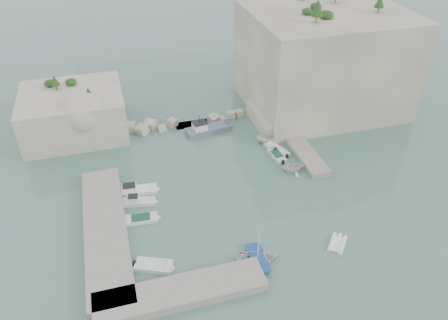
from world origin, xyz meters
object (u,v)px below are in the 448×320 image
object	(u,v)px
motorboat_c	(141,221)
motorboat_b	(139,203)
rowboat	(258,261)
tender_east_a	(292,171)
inflatable_dinghy	(337,245)
work_boat	(209,131)
tender_east_d	(270,142)
motorboat_a	(136,192)
tender_east_c	(277,151)
tender_east_b	(277,157)
motorboat_e	(154,267)

from	to	relation	value
motorboat_c	motorboat_b	distance (m)	3.43
rowboat	tender_east_a	xyz separation A→B (m)	(10.69, 14.85, 0.00)
inflatable_dinghy	work_boat	world-z (taller)	work_boat
inflatable_dinghy	tender_east_d	distance (m)	23.42
motorboat_c	motorboat_a	bearing A→B (deg)	94.02
tender_east_d	work_boat	bearing A→B (deg)	60.32
tender_east_a	tender_east_c	size ratio (longest dim) A/B	0.77
rowboat	tender_east_b	xyz separation A→B (m)	(9.86, 18.90, 0.00)
tender_east_a	work_boat	distance (m)	16.84
rowboat	tender_east_c	xyz separation A→B (m)	(10.45, 20.41, 0.00)
motorboat_c	tender_east_c	xyz separation A→B (m)	(22.38, 10.06, 0.00)
tender_east_b	motorboat_e	bearing A→B (deg)	121.82
motorboat_b	tender_east_b	world-z (taller)	motorboat_b
tender_east_c	tender_east_d	size ratio (longest dim) A/B	1.07
motorboat_e	inflatable_dinghy	distance (m)	21.63
motorboat_a	tender_east_a	bearing A→B (deg)	1.57
inflatable_dinghy	motorboat_a	bearing A→B (deg)	93.66
motorboat_c	motorboat_b	bearing A→B (deg)	92.56
motorboat_e	rowboat	bearing A→B (deg)	11.78
tender_east_a	tender_east_b	xyz separation A→B (m)	(-0.83, 4.05, 0.00)
inflatable_dinghy	tender_east_a	size ratio (longest dim) A/B	0.88
motorboat_e	inflatable_dinghy	xyz separation A→B (m)	(21.48, -2.55, 0.00)
rowboat	inflatable_dinghy	distance (m)	9.94
motorboat_a	rowboat	size ratio (longest dim) A/B	1.23
inflatable_dinghy	work_boat	distance (m)	30.49
motorboat_b	tender_east_a	size ratio (longest dim) A/B	1.25
work_boat	tender_east_b	bearing A→B (deg)	-59.47
motorboat_c	work_boat	distance (m)	23.18
tender_east_c	tender_east_d	distance (m)	2.75
rowboat	inflatable_dinghy	xyz separation A→B (m)	(9.94, -0.26, 0.00)
tender_east_a	tender_east_b	distance (m)	4.13
tender_east_c	motorboat_e	bearing A→B (deg)	110.40
inflatable_dinghy	tender_east_d	size ratio (longest dim) A/B	0.72
tender_east_c	tender_east_d	xyz separation A→B (m)	(0.02, 2.75, 0.00)
inflatable_dinghy	tender_east_d	xyz separation A→B (m)	(0.53, 23.42, 0.00)
rowboat	tender_east_d	bearing A→B (deg)	-22.49
tender_east_b	tender_east_c	size ratio (longest dim) A/B	0.85
inflatable_dinghy	tender_east_c	bearing A→B (deg)	39.39
motorboat_c	rowboat	world-z (taller)	rowboat
work_boat	tender_east_d	bearing A→B (deg)	-42.28
motorboat_e	tender_east_d	xyz separation A→B (m)	(22.01, 20.87, 0.00)
tender_east_a	tender_east_c	distance (m)	5.56
motorboat_e	motorboat_c	size ratio (longest dim) A/B	1.00
tender_east_b	work_boat	xyz separation A→B (m)	(-8.16, 10.20, 0.00)
motorboat_e	motorboat_a	xyz separation A→B (m)	(-0.31, 13.95, 0.00)
motorboat_e	tender_east_d	world-z (taller)	tender_east_d
motorboat_a	work_boat	xyz separation A→B (m)	(13.55, 12.86, 0.00)
rowboat	work_boat	size ratio (longest dim) A/B	0.60
motorboat_b	tender_east_d	world-z (taller)	tender_east_d
tender_east_a	tender_east_d	distance (m)	8.30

